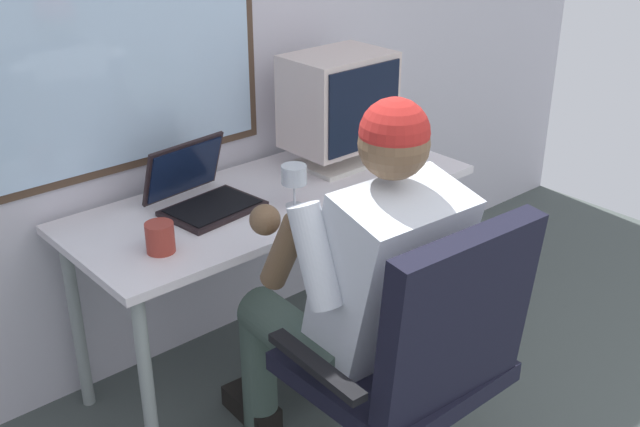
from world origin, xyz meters
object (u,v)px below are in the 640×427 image
(office_chair, at_px, (420,352))
(laptop, at_px, (200,190))
(desk, at_px, (274,212))
(crt_monitor, at_px, (339,102))
(coffee_mug, at_px, (160,238))
(wine_glass, at_px, (294,177))
(person_seated, at_px, (358,283))

(office_chair, xyz_separation_m, laptop, (-0.10, 0.94, 0.21))
(desk, bearing_deg, crt_monitor, 8.64)
(crt_monitor, relative_size, coffee_mug, 4.60)
(coffee_mug, bearing_deg, crt_monitor, 11.27)
(laptop, bearing_deg, crt_monitor, -2.56)
(office_chair, bearing_deg, wine_glass, 78.65)
(coffee_mug, bearing_deg, laptop, 36.63)
(office_chair, bearing_deg, person_seated, 87.21)
(desk, distance_m, crt_monitor, 0.49)
(coffee_mug, bearing_deg, office_chair, -63.11)
(crt_monitor, distance_m, wine_glass, 0.44)
(wine_glass, distance_m, coffee_mug, 0.52)
(desk, height_order, laptop, laptop)
(office_chair, xyz_separation_m, coffee_mug, (-0.37, 0.73, 0.20))
(person_seated, xyz_separation_m, coffee_mug, (-0.38, 0.46, 0.10))
(office_chair, relative_size, laptop, 2.85)
(office_chair, height_order, person_seated, person_seated)
(wine_glass, height_order, coffee_mug, wine_glass)
(crt_monitor, xyz_separation_m, wine_glass, (-0.37, -0.19, -0.14))
(desk, relative_size, office_chair, 1.52)
(laptop, bearing_deg, wine_glass, -41.56)
(office_chair, xyz_separation_m, crt_monitor, (0.52, 0.91, 0.40))
(crt_monitor, relative_size, laptop, 1.26)
(crt_monitor, xyz_separation_m, laptop, (-0.61, 0.03, -0.19))
(office_chair, bearing_deg, crt_monitor, 60.43)
(laptop, xyz_separation_m, coffee_mug, (-0.27, -0.20, -0.01))
(desk, relative_size, wine_glass, 10.05)
(person_seated, relative_size, coffee_mug, 13.32)
(person_seated, bearing_deg, wine_glass, 73.81)
(person_seated, height_order, coffee_mug, person_seated)
(crt_monitor, bearing_deg, laptop, 177.44)
(wine_glass, bearing_deg, person_seated, -106.19)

